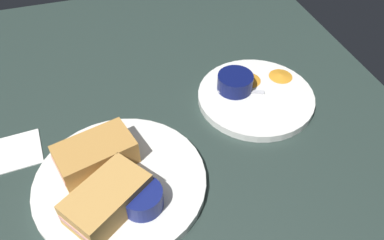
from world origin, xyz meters
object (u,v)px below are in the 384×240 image
(spoon_by_dark_ramekin, at_px, (116,189))
(ramekin_light_gravy, at_px, (235,82))
(sandwich_half_near, at_px, (96,154))
(sandwich_half_far, at_px, (107,199))
(plate_sandwich_main, at_px, (121,182))
(plate_chips_companion, at_px, (256,97))
(spoon_by_gravy_ramekin, at_px, (232,91))
(ramekin_dark_sauce, at_px, (142,198))

(spoon_by_dark_ramekin, height_order, ramekin_light_gravy, ramekin_light_gravy)
(sandwich_half_near, height_order, sandwich_half_far, same)
(plate_sandwich_main, bearing_deg, sandwich_half_near, 123.16)
(sandwich_half_near, bearing_deg, plate_chips_companion, 14.03)
(ramekin_light_gravy, distance_m, spoon_by_gravy_ramekin, 0.02)
(sandwich_half_far, height_order, ramekin_dark_sauce, sandwich_half_far)
(plate_sandwich_main, height_order, sandwich_half_near, sandwich_half_near)
(spoon_by_dark_ramekin, bearing_deg, plate_chips_companion, 25.47)
(sandwich_half_near, xyz_separation_m, spoon_by_gravy_ramekin, (0.29, 0.10, -0.02))
(ramekin_light_gravy, bearing_deg, sandwich_half_near, -159.20)
(sandwich_half_near, relative_size, spoon_by_gravy_ramekin, 1.51)
(spoon_by_gravy_ramekin, bearing_deg, plate_sandwich_main, -150.11)
(plate_sandwich_main, height_order, spoon_by_dark_ramekin, spoon_by_dark_ramekin)
(spoon_by_gravy_ramekin, bearing_deg, plate_chips_companion, -22.46)
(sandwich_half_near, bearing_deg, spoon_by_dark_ramekin, -73.06)
(sandwich_half_far, xyz_separation_m, spoon_by_dark_ramekin, (0.02, 0.03, -0.02))
(plate_sandwich_main, height_order, sandwich_half_far, sandwich_half_far)
(plate_sandwich_main, bearing_deg, sandwich_half_far, -116.84)
(spoon_by_dark_ramekin, xyz_separation_m, ramekin_light_gravy, (0.28, 0.18, 0.02))
(plate_sandwich_main, xyz_separation_m, sandwich_half_near, (-0.03, 0.05, 0.03))
(plate_sandwich_main, xyz_separation_m, ramekin_light_gravy, (0.27, 0.16, 0.03))
(sandwich_half_near, relative_size, plate_chips_companion, 0.60)
(spoon_by_gravy_ramekin, bearing_deg, ramekin_light_gravy, 46.00)
(ramekin_dark_sauce, xyz_separation_m, ramekin_light_gravy, (0.25, 0.22, -0.00))
(spoon_by_dark_ramekin, xyz_separation_m, plate_chips_companion, (0.32, 0.15, -0.01))
(plate_sandwich_main, xyz_separation_m, ramekin_dark_sauce, (0.03, -0.06, 0.03))
(spoon_by_dark_ramekin, relative_size, spoon_by_gravy_ramekin, 0.85)
(sandwich_half_far, relative_size, plate_chips_companion, 0.62)
(plate_sandwich_main, relative_size, ramekin_dark_sauce, 4.38)
(ramekin_dark_sauce, height_order, spoon_by_gravy_ramekin, ramekin_dark_sauce)
(sandwich_half_near, height_order, ramekin_light_gravy, sandwich_half_near)
(sandwich_half_far, xyz_separation_m, ramekin_light_gravy, (0.30, 0.21, -0.01))
(spoon_by_gravy_ramekin, bearing_deg, sandwich_half_far, -145.12)
(plate_chips_companion, relative_size, spoon_by_gravy_ramekin, 2.51)
(ramekin_light_gravy, bearing_deg, ramekin_dark_sauce, -137.96)
(plate_sandwich_main, bearing_deg, spoon_by_gravy_ramekin, 29.89)
(sandwich_half_far, xyz_separation_m, ramekin_dark_sauce, (0.05, -0.01, -0.01))
(plate_sandwich_main, height_order, plate_chips_companion, same)
(sandwich_half_near, distance_m, ramekin_dark_sauce, 0.12)
(plate_sandwich_main, distance_m, sandwich_half_near, 0.06)
(spoon_by_dark_ramekin, bearing_deg, ramekin_light_gravy, 32.81)
(ramekin_dark_sauce, bearing_deg, ramekin_light_gravy, 42.04)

